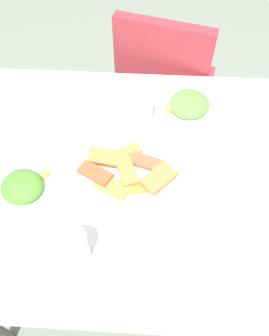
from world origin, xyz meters
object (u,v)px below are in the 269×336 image
object	(u,v)px
dining_chair	(164,85)
pide_platter	(127,173)
soda_can	(142,108)
salad_plate_rice	(189,105)
drinking_glass	(74,247)
salad_plate_greens	(23,188)
dining_table	(140,184)

from	to	relation	value
dining_chair	pide_platter	bearing A→B (deg)	-100.92
soda_can	dining_chair	bearing A→B (deg)	77.93
pide_platter	salad_plate_rice	size ratio (longest dim) A/B	1.43
drinking_glass	soda_can	bearing A→B (deg)	73.26
salad_plate_rice	soda_can	xyz separation A→B (m)	(-0.17, -0.06, 0.04)
pide_platter	salad_plate_rice	xyz separation A→B (m)	(0.20, 0.30, 0.01)
pide_platter	drinking_glass	distance (m)	0.30
dining_chair	salad_plate_greens	bearing A→B (deg)	-120.44
pide_platter	drinking_glass	size ratio (longest dim) A/B	2.64
salad_plate_greens	drinking_glass	xyz separation A→B (m)	(0.19, -0.20, 0.04)
pide_platter	drinking_glass	bearing A→B (deg)	-113.28
salad_plate_greens	salad_plate_rice	bearing A→B (deg)	36.36
dining_table	soda_can	xyz separation A→B (m)	(-0.00, 0.22, 0.13)
salad_plate_greens	dining_table	bearing A→B (deg)	14.55
dining_chair	pide_platter	size ratio (longest dim) A/B	2.84
salad_plate_greens	drinking_glass	distance (m)	0.28
dining_table	soda_can	bearing A→B (deg)	90.90
dining_table	dining_chair	xyz separation A→B (m)	(0.09, 0.66, -0.15)
pide_platter	soda_can	bearing A→B (deg)	81.20
dining_chair	pide_platter	xyz separation A→B (m)	(-0.13, -0.67, 0.23)
dining_chair	pide_platter	world-z (taller)	dining_chair
pide_platter	drinking_glass	world-z (taller)	drinking_glass
dining_chair	salad_plate_rice	size ratio (longest dim) A/B	4.07
pide_platter	dining_table	bearing A→B (deg)	21.81
salad_plate_rice	soda_can	distance (m)	0.18
salad_plate_rice	soda_can	bearing A→B (deg)	-159.08
dining_table	pide_platter	bearing A→B (deg)	-158.19
pide_platter	drinking_glass	xyz separation A→B (m)	(-0.12, -0.27, 0.05)
dining_chair	soda_can	bearing A→B (deg)	-102.07
dining_chair	salad_plate_greens	world-z (taller)	dining_chair
dining_table	drinking_glass	world-z (taller)	drinking_glass
dining_chair	salad_plate_greens	size ratio (longest dim) A/B	4.09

